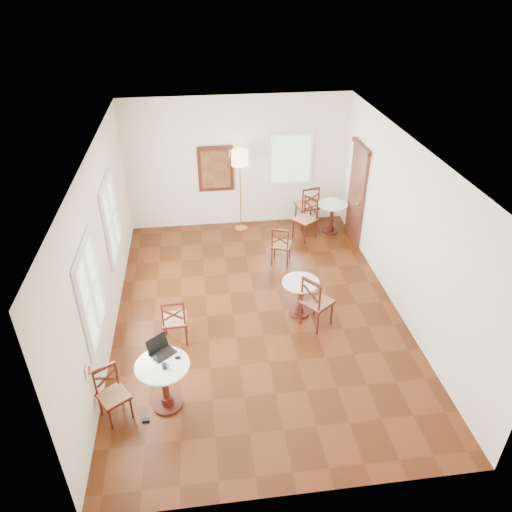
{
  "coord_description": "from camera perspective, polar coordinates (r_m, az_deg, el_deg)",
  "views": [
    {
      "loc": [
        -0.92,
        -6.8,
        5.42
      ],
      "look_at": [
        0.0,
        0.3,
        1.0
      ],
      "focal_mm": 33.96,
      "sensor_mm": 36.0,
      "label": 1
    }
  ],
  "objects": [
    {
      "name": "chair_near_b",
      "position": [
        7.05,
        -16.54,
        -15.38
      ],
      "size": [
        0.52,
        0.52,
        0.82
      ],
      "rotation": [
        0.0,
        0.0,
        0.57
      ],
      "color": "#441511",
      "rests_on": "ground"
    },
    {
      "name": "mouse",
      "position": [
        6.79,
        -9.21,
        -11.73
      ],
      "size": [
        0.09,
        0.05,
        0.03
      ],
      "primitive_type": "ellipsoid",
      "rotation": [
        0.0,
        0.0,
        -0.01
      ],
      "color": "black",
      "rests_on": "cafe_table_near"
    },
    {
      "name": "room_shell",
      "position": [
        7.96,
        -0.41,
        5.33
      ],
      "size": [
        5.02,
        7.02,
        3.01
      ],
      "color": "white",
      "rests_on": "ground"
    },
    {
      "name": "water_glass",
      "position": [
        6.77,
        -11.85,
        -11.87
      ],
      "size": [
        0.06,
        0.06,
        0.1
      ],
      "primitive_type": "cylinder",
      "color": "white",
      "rests_on": "cafe_table_near"
    },
    {
      "name": "chair_back_a",
      "position": [
        11.38,
        6.08,
        5.93
      ],
      "size": [
        0.54,
        0.54,
        1.02
      ],
      "rotation": [
        0.0,
        0.0,
        3.3
      ],
      "color": "#441511",
      "rests_on": "ground"
    },
    {
      "name": "chair_mid_b",
      "position": [
        8.24,
        7.09,
        -5.37
      ],
      "size": [
        0.64,
        0.64,
        0.99
      ],
      "rotation": [
        0.0,
        0.0,
        2.22
      ],
      "color": "#441511",
      "rests_on": "ground"
    },
    {
      "name": "cafe_table_mid",
      "position": [
        8.51,
        5.21,
        -4.47
      ],
      "size": [
        0.65,
        0.65,
        0.68
      ],
      "color": "#441511",
      "rests_on": "ground"
    },
    {
      "name": "chair_back_b",
      "position": [
        10.84,
        5.88,
        4.38
      ],
      "size": [
        0.62,
        0.62,
        0.96
      ],
      "rotation": [
        0.0,
        0.0,
        -0.95
      ],
      "color": "#441511",
      "rests_on": "ground"
    },
    {
      "name": "cafe_table_near",
      "position": [
        6.96,
        -10.73,
        -14.23
      ],
      "size": [
        0.74,
        0.74,
        0.78
      ],
      "color": "#441511",
      "rests_on": "ground"
    },
    {
      "name": "navy_mug",
      "position": [
        6.67,
        -10.72,
        -12.62
      ],
      "size": [
        0.1,
        0.07,
        0.08
      ],
      "color": "black",
      "rests_on": "cafe_table_near"
    },
    {
      "name": "chair_near_a",
      "position": [
        7.99,
        -9.59,
        -7.43
      ],
      "size": [
        0.42,
        0.42,
        0.89
      ],
      "rotation": [
        0.0,
        0.0,
        3.16
      ],
      "color": "#441511",
      "rests_on": "ground"
    },
    {
      "name": "ground",
      "position": [
        8.75,
        0.25,
        -6.61
      ],
      "size": [
        7.0,
        7.0,
        0.0
      ],
      "primitive_type": "plane",
      "color": "#53220E",
      "rests_on": "ground"
    },
    {
      "name": "power_adapter",
      "position": [
        7.17,
        -12.87,
        -18.35
      ],
      "size": [
        0.1,
        0.06,
        0.04
      ],
      "primitive_type": "cube",
      "color": "black",
      "rests_on": "ground"
    },
    {
      "name": "floor_lamp",
      "position": [
        10.7,
        -1.91,
        10.85
      ],
      "size": [
        0.37,
        0.37,
        1.91
      ],
      "color": "#BF8C3F",
      "rests_on": "ground"
    },
    {
      "name": "laptop",
      "position": [
        6.9,
        -11.21,
        -10.71
      ],
      "size": [
        0.42,
        0.41,
        0.23
      ],
      "rotation": [
        0.0,
        0.0,
        0.67
      ],
      "color": "black",
      "rests_on": "cafe_table_near"
    },
    {
      "name": "chair_mid_a",
      "position": [
        9.9,
        2.96,
        1.32
      ],
      "size": [
        0.5,
        0.5,
        0.85
      ],
      "rotation": [
        0.0,
        0.0,
        2.79
      ],
      "color": "#441511",
      "rests_on": "ground"
    },
    {
      "name": "cafe_table_back",
      "position": [
        11.19,
        8.92,
        4.84
      ],
      "size": [
        0.67,
        0.67,
        0.71
      ],
      "color": "#441511",
      "rests_on": "ground"
    }
  ]
}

